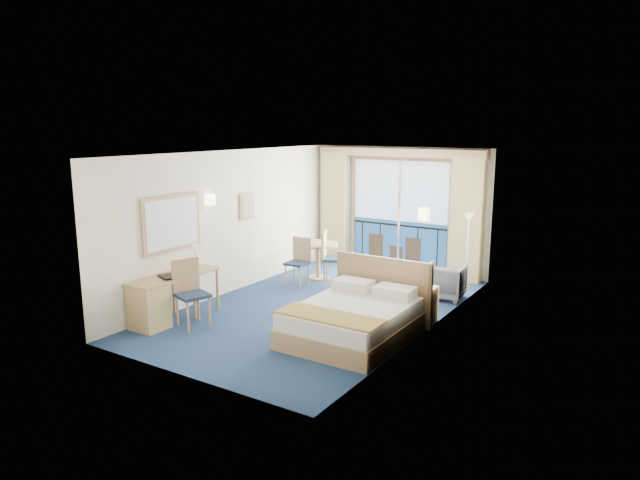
{
  "coord_description": "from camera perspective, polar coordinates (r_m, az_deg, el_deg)",
  "views": [
    {
      "loc": [
        5.16,
        -8.05,
        3.16
      ],
      "look_at": [
        -0.12,
        0.2,
        1.17
      ],
      "focal_mm": 32.0,
      "sensor_mm": 36.0,
      "label": 1
    }
  ],
  "objects": [
    {
      "name": "folder",
      "position": [
        9.48,
        -14.84,
        -3.54
      ],
      "size": [
        0.42,
        0.37,
        0.03
      ],
      "primitive_type": "cube",
      "rotation": [
        0.0,
        0.0,
        -0.38
      ],
      "color": "black",
      "rests_on": "desk"
    },
    {
      "name": "armchair",
      "position": [
        10.8,
        12.39,
        -4.05
      ],
      "size": [
        0.76,
        0.78,
        0.64
      ],
      "primitive_type": "imported",
      "rotation": [
        0.0,
        0.0,
        3.25
      ],
      "color": "#4E525F",
      "rests_on": "ground"
    },
    {
      "name": "table_chair_a",
      "position": [
        11.43,
        1.04,
        -1.44
      ],
      "size": [
        0.62,
        0.61,
        1.07
      ],
      "rotation": [
        0.0,
        0.0,
        1.99
      ],
      "color": "#202F4B",
      "rests_on": "ground"
    },
    {
      "name": "curtain_right",
      "position": [
        11.84,
        14.47,
        1.94
      ],
      "size": [
        0.65,
        0.22,
        2.55
      ],
      "primitive_type": "cube",
      "color": "tan",
      "rests_on": "room_walls"
    },
    {
      "name": "balcony_door",
      "position": [
        12.56,
        7.9,
        2.12
      ],
      "size": [
        2.36,
        0.03,
        2.52
      ],
      "color": "navy",
      "rests_on": "room_walls"
    },
    {
      "name": "nightstand",
      "position": [
        9.47,
        10.04,
        -6.34
      ],
      "size": [
        0.45,
        0.43,
        0.59
      ],
      "primitive_type": "cube",
      "color": "tan",
      "rests_on": "ground"
    },
    {
      "name": "sconce_left",
      "position": [
        10.37,
        -10.92,
        4.0
      ],
      "size": [
        0.18,
        0.18,
        0.18
      ],
      "primitive_type": "cylinder",
      "color": "#FFE9B2",
      "rests_on": "room_walls"
    },
    {
      "name": "desk_chair",
      "position": [
        9.32,
        -12.9,
        -4.75
      ],
      "size": [
        0.59,
        0.58,
        1.07
      ],
      "rotation": [
        0.0,
        0.0,
        1.25
      ],
      "color": "#202F4B",
      "rests_on": "ground"
    },
    {
      "name": "desk",
      "position": [
        9.44,
        -16.22,
        -5.9
      ],
      "size": [
        0.55,
        1.6,
        0.75
      ],
      "color": "tan",
      "rests_on": "ground"
    },
    {
      "name": "bed",
      "position": [
        8.65,
        3.45,
        -7.89
      ],
      "size": [
        1.7,
        2.02,
        1.07
      ],
      "color": "tan",
      "rests_on": "ground"
    },
    {
      "name": "room_walls",
      "position": [
        9.66,
        -0.02,
        3.24
      ],
      "size": [
        4.04,
        6.54,
        2.72
      ],
      "color": "beige",
      "rests_on": "ground"
    },
    {
      "name": "floor",
      "position": [
        10.07,
        -0.02,
        -6.82
      ],
      "size": [
        6.5,
        6.5,
        0.0
      ],
      "primitive_type": "plane",
      "color": "navy",
      "rests_on": "ground"
    },
    {
      "name": "pelmet",
      "position": [
        12.3,
        7.88,
        8.66
      ],
      "size": [
        3.8,
        0.25,
        0.18
      ],
      "primitive_type": "cube",
      "color": "tan",
      "rests_on": "room_walls"
    },
    {
      "name": "desk_lamp",
      "position": [
        9.94,
        -12.36,
        -1.07
      ],
      "size": [
        0.11,
        0.11,
        0.4
      ],
      "color": "silver",
      "rests_on": "desk"
    },
    {
      "name": "sconce_right",
      "position": [
        8.63,
        10.35,
        2.54
      ],
      "size": [
        0.18,
        0.18,
        0.18
      ],
      "primitive_type": "cylinder",
      "color": "#FFE9B2",
      "rests_on": "room_walls"
    },
    {
      "name": "table_chair_b",
      "position": [
        11.38,
        -2.11,
        -1.86
      ],
      "size": [
        0.43,
        0.44,
        0.95
      ],
      "rotation": [
        0.0,
        0.0,
        0.06
      ],
      "color": "#202F4B",
      "rests_on": "ground"
    },
    {
      "name": "mirror",
      "position": [
        9.82,
        -14.59,
        1.65
      ],
      "size": [
        0.05,
        1.25,
        0.95
      ],
      "color": "tan",
      "rests_on": "room_walls"
    },
    {
      "name": "round_table",
      "position": [
        11.83,
        -0.2,
        -1.18
      ],
      "size": [
        0.83,
        0.83,
        0.75
      ],
      "color": "tan",
      "rests_on": "ground"
    },
    {
      "name": "wall_print",
      "position": [
        11.2,
        -7.3,
        3.37
      ],
      "size": [
        0.04,
        0.42,
        0.52
      ],
      "color": "tan",
      "rests_on": "room_walls"
    },
    {
      "name": "floor_lamp",
      "position": [
        11.41,
        14.62,
        0.81
      ],
      "size": [
        0.2,
        0.2,
        1.48
      ],
      "color": "silver",
      "rests_on": "ground"
    },
    {
      "name": "phone",
      "position": [
        9.43,
        10.0,
        -4.28
      ],
      "size": [
        0.22,
        0.2,
        0.08
      ],
      "primitive_type": "cube",
      "rotation": [
        0.0,
        0.0,
        -0.32
      ],
      "color": "silver",
      "rests_on": "nightstand"
    },
    {
      "name": "curtain_left",
      "position": [
        13.12,
        1.51,
        3.21
      ],
      "size": [
        0.65,
        0.22,
        2.55
      ],
      "primitive_type": "cube",
      "color": "tan",
      "rests_on": "room_walls"
    }
  ]
}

